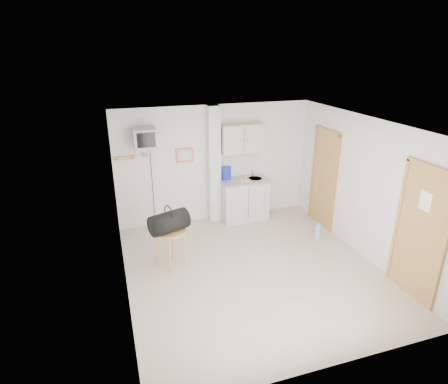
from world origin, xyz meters
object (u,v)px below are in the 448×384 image
object	(u,v)px
crt_television	(145,139)
round_table	(171,236)
duffel_bag	(169,222)
water_bottle	(318,232)

from	to	relation	value
crt_television	round_table	world-z (taller)	crt_television
crt_television	duffel_bag	distance (m)	1.84
round_table	duffel_bag	distance (m)	0.29
crt_television	water_bottle	bearing A→B (deg)	-23.97
round_table	water_bottle	bearing A→B (deg)	1.40
duffel_bag	water_bottle	world-z (taller)	duffel_bag
crt_television	water_bottle	size ratio (longest dim) A/B	6.48
round_table	water_bottle	world-z (taller)	round_table
round_table	water_bottle	size ratio (longest dim) A/B	2.03
crt_television	duffel_bag	bearing A→B (deg)	-84.64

